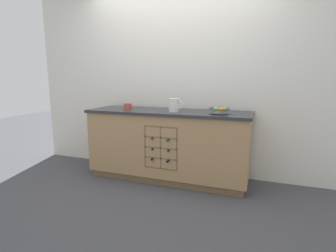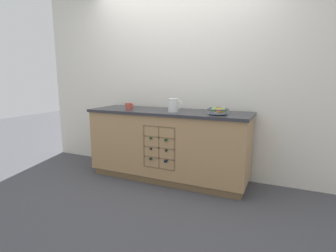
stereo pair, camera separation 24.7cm
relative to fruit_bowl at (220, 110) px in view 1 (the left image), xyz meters
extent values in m
plane|color=#424247|center=(-0.66, 0.09, -0.93)|extent=(14.00, 14.00, 0.00)
cube|color=silver|center=(-0.66, 0.45, 0.34)|extent=(4.41, 0.06, 2.55)
cube|color=brown|center=(-0.66, 0.09, -0.89)|extent=(1.95, 0.52, 0.09)
cube|color=tan|center=(-0.66, 0.09, -0.46)|extent=(2.01, 0.58, 0.76)
cube|color=#2D2D33|center=(-0.66, 0.09, -0.06)|extent=(2.05, 0.62, 0.03)
cube|color=brown|center=(-0.64, -0.10, -0.45)|extent=(0.40, 0.01, 0.50)
cube|color=brown|center=(-0.84, -0.15, -0.45)|extent=(0.02, 0.10, 0.50)
cube|color=brown|center=(-0.44, -0.15, -0.45)|extent=(0.02, 0.10, 0.50)
cube|color=brown|center=(-0.64, -0.15, -0.70)|extent=(0.40, 0.10, 0.02)
cube|color=brown|center=(-0.64, -0.15, -0.58)|extent=(0.40, 0.10, 0.02)
cube|color=brown|center=(-0.64, -0.15, -0.45)|extent=(0.40, 0.10, 0.02)
cube|color=brown|center=(-0.64, -0.15, -0.33)|extent=(0.40, 0.10, 0.02)
cube|color=brown|center=(-0.64, -0.15, -0.20)|extent=(0.40, 0.10, 0.02)
cube|color=brown|center=(-0.64, -0.15, -0.45)|extent=(0.02, 0.10, 0.50)
cylinder|color=black|center=(-0.74, -0.06, -0.59)|extent=(0.08, 0.19, 0.08)
cylinder|color=black|center=(-0.74, -0.19, -0.59)|extent=(0.03, 0.08, 0.03)
cylinder|color=black|center=(-0.54, -0.06, -0.59)|extent=(0.08, 0.20, 0.08)
cylinder|color=black|center=(-0.54, -0.20, -0.59)|extent=(0.03, 0.09, 0.03)
cylinder|color=black|center=(-0.74, -0.03, -0.47)|extent=(0.07, 0.20, 0.07)
cylinder|color=black|center=(-0.74, -0.18, -0.47)|extent=(0.03, 0.09, 0.03)
cylinder|color=black|center=(-0.54, -0.05, -0.47)|extent=(0.07, 0.18, 0.07)
cylinder|color=black|center=(-0.54, -0.18, -0.47)|extent=(0.03, 0.08, 0.03)
cylinder|color=#19381E|center=(-0.74, -0.03, -0.34)|extent=(0.08, 0.20, 0.08)
cylinder|color=#19381E|center=(-0.74, -0.18, -0.34)|extent=(0.03, 0.09, 0.03)
cylinder|color=#19381E|center=(-0.54, -0.07, -0.34)|extent=(0.07, 0.19, 0.07)
cylinder|color=#19381E|center=(-0.54, -0.20, -0.34)|extent=(0.03, 0.08, 0.03)
cylinder|color=#4C5666|center=(0.00, 0.00, -0.04)|extent=(0.11, 0.11, 0.01)
cone|color=#4C5666|center=(0.00, 0.00, 0.00)|extent=(0.22, 0.22, 0.06)
torus|color=#4C5666|center=(0.00, 0.00, 0.02)|extent=(0.24, 0.24, 0.02)
sphere|color=#7FA838|center=(-0.04, -0.02, 0.00)|extent=(0.08, 0.08, 0.08)
sphere|color=#7FA838|center=(0.05, 0.02, 0.00)|extent=(0.07, 0.07, 0.07)
sphere|color=orange|center=(0.02, -0.04, 0.00)|extent=(0.07, 0.07, 0.07)
cylinder|color=silver|center=(-0.55, 0.00, 0.04)|extent=(0.12, 0.12, 0.16)
torus|color=silver|center=(-0.55, 0.00, 0.11)|extent=(0.13, 0.13, 0.01)
torus|color=silver|center=(-0.48, 0.00, 0.04)|extent=(0.11, 0.01, 0.11)
cylinder|color=#B7473D|center=(-1.19, 0.02, 0.00)|extent=(0.09, 0.09, 0.08)
torus|color=#B7473D|center=(-1.14, 0.02, 0.00)|extent=(0.06, 0.01, 0.06)
camera|label=1|loc=(0.47, -2.96, 0.35)|focal=28.00mm
camera|label=2|loc=(0.70, -2.87, 0.35)|focal=28.00mm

